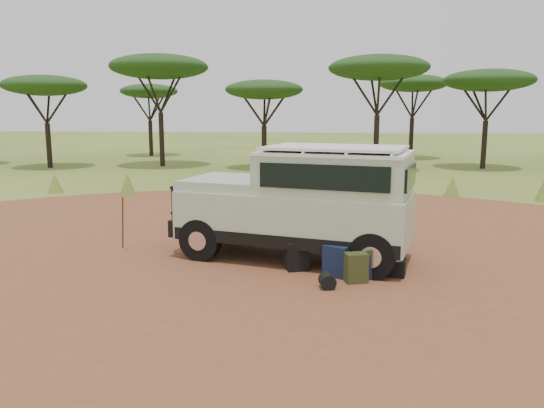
# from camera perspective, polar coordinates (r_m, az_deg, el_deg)

# --- Properties ---
(ground) EXTENTS (140.00, 140.00, 0.00)m
(ground) POSITION_cam_1_polar(r_m,az_deg,el_deg) (11.21, -1.45, -6.13)
(ground) COLOR #536D27
(ground) RESTS_ON ground
(dirt_clearing) EXTENTS (23.00, 23.00, 0.01)m
(dirt_clearing) POSITION_cam_1_polar(r_m,az_deg,el_deg) (11.21, -1.45, -6.11)
(dirt_clearing) COLOR brown
(dirt_clearing) RESTS_ON ground
(grass_fringe) EXTENTS (36.60, 1.60, 0.90)m
(grass_fringe) POSITION_cam_1_polar(r_m,az_deg,el_deg) (19.58, 2.08, 1.99)
(grass_fringe) COLOR #536D27
(grass_fringe) RESTS_ON ground
(acacia_treeline) EXTENTS (46.70, 13.20, 6.26)m
(acacia_treeline) POSITION_cam_1_polar(r_m,az_deg,el_deg) (30.55, 4.77, 13.20)
(acacia_treeline) COLOR black
(acacia_treeline) RESTS_ON ground
(safari_vehicle) EXTENTS (5.25, 3.12, 2.41)m
(safari_vehicle) POSITION_cam_1_polar(r_m,az_deg,el_deg) (11.15, 3.27, -0.10)
(safari_vehicle) COLOR #A8C0A4
(safari_vehicle) RESTS_ON ground
(walking_staff) EXTENTS (0.27, 0.48, 1.27)m
(walking_staff) POSITION_cam_1_polar(r_m,az_deg,el_deg) (12.36, -15.76, -1.97)
(walking_staff) COLOR brown
(walking_staff) RESTS_ON ground
(backpack_black) EXTENTS (0.50, 0.44, 0.58)m
(backpack_black) POSITION_cam_1_polar(r_m,az_deg,el_deg) (10.50, 2.70, -5.61)
(backpack_black) COLOR black
(backpack_black) RESTS_ON ground
(backpack_navy) EXTENTS (0.57, 0.51, 0.61)m
(backpack_navy) POSITION_cam_1_polar(r_m,az_deg,el_deg) (10.18, 7.00, -6.09)
(backpack_navy) COLOR #13223D
(backpack_navy) RESTS_ON ground
(backpack_olive) EXTENTS (0.46, 0.38, 0.55)m
(backpack_olive) POSITION_cam_1_polar(r_m,az_deg,el_deg) (9.89, 9.02, -6.80)
(backpack_olive) COLOR #343C1B
(backpack_olive) RESTS_ON ground
(duffel_navy) EXTENTS (0.45, 0.36, 0.47)m
(duffel_navy) POSITION_cam_1_polar(r_m,az_deg,el_deg) (10.18, 10.60, -6.59)
(duffel_navy) COLOR #13223D
(duffel_navy) RESTS_ON ground
(hard_case) EXTENTS (0.53, 0.43, 0.33)m
(hard_case) POSITION_cam_1_polar(r_m,az_deg,el_deg) (10.43, 12.87, -6.68)
(hard_case) COLOR black
(hard_case) RESTS_ON ground
(stuff_sack) EXTENTS (0.33, 0.33, 0.28)m
(stuff_sack) POSITION_cam_1_polar(r_m,az_deg,el_deg) (9.52, 5.97, -8.25)
(stuff_sack) COLOR black
(stuff_sack) RESTS_ON ground
(safari_hat) EXTENTS (0.38, 0.38, 0.11)m
(safari_hat) POSITION_cam_1_polar(r_m,az_deg,el_deg) (10.37, 12.92, -5.59)
(safari_hat) COLOR beige
(safari_hat) RESTS_ON hard_case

